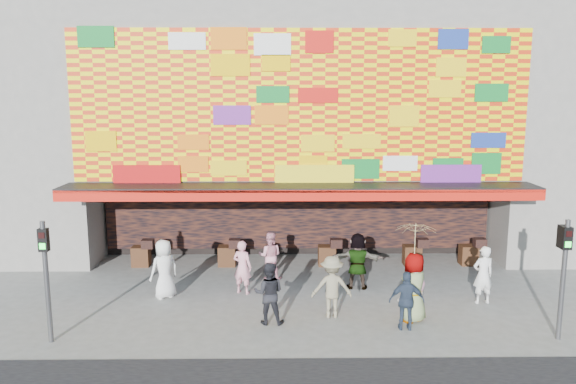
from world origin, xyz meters
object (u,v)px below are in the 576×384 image
Objects in this scene: ped_e at (407,301)px; ped_c at (269,293)px; ped_g at (414,288)px; ped_a at (164,269)px; signal_left at (46,268)px; ped_h at (483,275)px; ped_i at (270,256)px; ped_d at (332,287)px; ped_b at (242,267)px; signal_right at (564,266)px; parasol at (416,241)px; ped_f at (357,261)px.

ped_c is at bearing -2.78° from ped_e.
ped_g reaches higher than ped_c.
ped_c reaches higher than ped_e.
ped_a is 1.15× the size of ped_e.
signal_left is at bearing 16.11° from ped_c.
ped_e is at bearing 25.49° from ped_h.
ped_i is at bearing 41.48° from signal_left.
ped_h is (2.30, 1.30, -0.09)m from ped_g.
ped_b is at bearing -37.82° from ped_d.
ped_b is (-7.97, 3.33, -1.04)m from signal_right.
signal_right reaches higher than ped_g.
signal_left is at bearing -172.90° from parasol.
ped_b is at bearing -58.78° from ped_g.
ped_g is at bearing 7.10° from signal_left.
signal_right is 1.71× the size of ped_f.
signal_left is 1.78× the size of ped_h.
signal_right reaches higher than ped_b.
parasol is (-3.33, 1.13, 0.32)m from signal_right.
ped_f is (0.99, 2.25, 0.03)m from ped_d.
ped_i is 5.38m from parasol.
ped_f is at bearing -151.06° from ped_b.
signal_left is at bearing 59.47° from ped_b.
ped_g is at bearing 19.95° from ped_h.
ped_f is (2.67, 2.66, 0.05)m from ped_c.
signal_left is 7.18m from ped_d.
ped_a is 2.30m from ped_b.
ped_d is at bearing -20.64° from ped_e.
ped_f is 3.66m from ped_h.
signal_left is at bearing 30.46° from ped_f.
ped_g is at bearing 144.96° from ped_i.
ped_d is (4.79, -1.52, -0.03)m from ped_a.
signal_right is at bearing 174.91° from ped_e.
ped_d is at bearing -161.56° from ped_c.
ped_e is (-3.62, 0.61, -1.10)m from signal_right.
ped_f is (7.94, 3.72, -0.98)m from signal_left.
ped_e is 5.36m from ped_i.
ped_d is at bearing 166.16° from ped_b.
ped_a is at bearing 31.14° from ped_b.
ped_e is at bearing 177.48° from ped_c.
ped_a is 0.92× the size of parasol.
ped_c is at bearing 97.89° from ped_i.
ped_b is 0.99× the size of ped_c.
signal_right is 3.63m from ped_g.
ped_g is (4.64, -2.20, 0.11)m from ped_b.
ped_f is at bearing 113.59° from parasol.
ped_d is 2.15m from ped_g.
ped_e is (1.83, -0.86, -0.08)m from ped_d.
ped_a is at bearing 54.12° from signal_left.
ped_h is 0.88× the size of parasol.
signal_left is 1.92× the size of ped_i.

